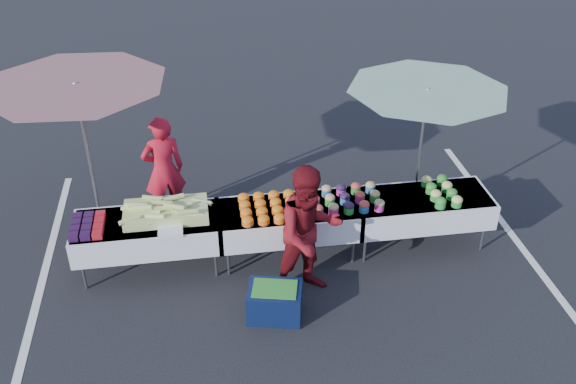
{
  "coord_description": "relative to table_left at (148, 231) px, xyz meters",
  "views": [
    {
      "loc": [
        -1.06,
        -6.79,
        5.37
      ],
      "look_at": [
        0.0,
        0.0,
        1.0
      ],
      "focal_mm": 40.0,
      "sensor_mm": 36.0,
      "label": 1
    }
  ],
  "objects": [
    {
      "name": "ground",
      "position": [
        1.8,
        0.0,
        -0.58
      ],
      "size": [
        80.0,
        80.0,
        0.0
      ],
      "primitive_type": "plane",
      "color": "black"
    },
    {
      "name": "stripe_left",
      "position": [
        -1.4,
        0.0,
        -0.58
      ],
      "size": [
        0.1,
        5.0,
        0.0
      ],
      "primitive_type": "cube",
      "color": "silver",
      "rests_on": "ground"
    },
    {
      "name": "stripe_right",
      "position": [
        5.0,
        0.0,
        -0.58
      ],
      "size": [
        0.1,
        5.0,
        0.0
      ],
      "primitive_type": "cube",
      "color": "silver",
      "rests_on": "ground"
    },
    {
      "name": "table_left",
      "position": [
        0.0,
        0.0,
        0.0
      ],
      "size": [
        1.86,
        0.81,
        0.75
      ],
      "color": "white",
      "rests_on": "ground"
    },
    {
      "name": "table_center",
      "position": [
        1.8,
        0.0,
        0.0
      ],
      "size": [
        1.86,
        0.81,
        0.75
      ],
      "color": "white",
      "rests_on": "ground"
    },
    {
      "name": "table_right",
      "position": [
        3.6,
        0.0,
        0.0
      ],
      "size": [
        1.86,
        0.81,
        0.75
      ],
      "color": "white",
      "rests_on": "ground"
    },
    {
      "name": "berry_punnets",
      "position": [
        -0.71,
        -0.06,
        0.21
      ],
      "size": [
        0.4,
        0.54,
        0.08
      ],
      "color": "black",
      "rests_on": "table_left"
    },
    {
      "name": "corn_pile",
      "position": [
        0.24,
        0.04,
        0.26
      ],
      "size": [
        1.16,
        0.57,
        0.26
      ],
      "color": "#CBE274",
      "rests_on": "table_left"
    },
    {
      "name": "plastic_bags",
      "position": [
        0.3,
        -0.3,
        0.19
      ],
      "size": [
        0.3,
        0.25,
        0.05
      ],
      "primitive_type": "cube",
      "color": "white",
      "rests_on": "table_left"
    },
    {
      "name": "carrot_bowls",
      "position": [
        1.55,
        -0.01,
        0.22
      ],
      "size": [
        0.75,
        0.69,
        0.11
      ],
      "color": "orange",
      "rests_on": "table_center"
    },
    {
      "name": "potato_cups",
      "position": [
        2.55,
        0.0,
        0.25
      ],
      "size": [
        0.94,
        0.58,
        0.16
      ],
      "color": "#2468AB",
      "rests_on": "table_right"
    },
    {
      "name": "bean_baskets",
      "position": [
        3.86,
        -0.01,
        0.24
      ],
      "size": [
        0.36,
        0.68,
        0.15
      ],
      "color": "green",
      "rests_on": "table_right"
    },
    {
      "name": "vendor",
      "position": [
        0.21,
        1.14,
        0.23
      ],
      "size": [
        0.67,
        0.52,
        1.62
      ],
      "primitive_type": "imported",
      "rotation": [
        0.0,
        0.0,
        3.38
      ],
      "color": "red",
      "rests_on": "ground"
    },
    {
      "name": "customer",
      "position": [
        1.94,
        -0.75,
        0.3
      ],
      "size": [
        1.01,
        0.88,
        1.76
      ],
      "primitive_type": "imported",
      "rotation": [
        0.0,
        0.0,
        0.28
      ],
      "color": "maroon",
      "rests_on": "ground"
    },
    {
      "name": "umbrella_left",
      "position": [
        -0.7,
        0.8,
        1.53
      ],
      "size": [
        2.89,
        2.89,
        2.33
      ],
      "rotation": [
        0.0,
        0.0,
        0.32
      ],
      "color": "black",
      "rests_on": "ground"
    },
    {
      "name": "umbrella_right",
      "position": [
        3.66,
        0.4,
        1.35
      ],
      "size": [
        2.23,
        2.23,
        2.14
      ],
      "rotation": [
        0.0,
        0.0,
        -0.07
      ],
      "color": "black",
      "rests_on": "ground"
    },
    {
      "name": "storage_bin",
      "position": [
        1.47,
        -1.13,
        -0.37
      ],
      "size": [
        0.72,
        0.59,
        0.41
      ],
      "rotation": [
        0.0,
        0.0,
        -0.23
      ],
      "color": "#0B1638",
      "rests_on": "ground"
    }
  ]
}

